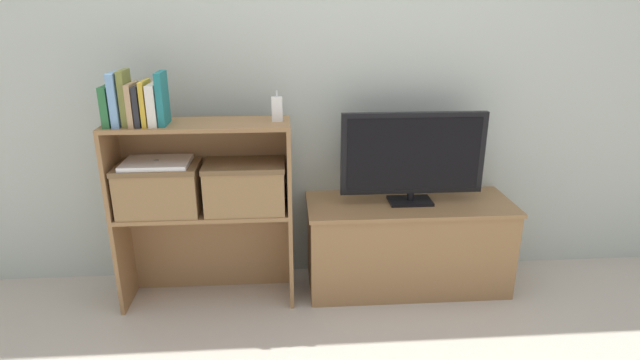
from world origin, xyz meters
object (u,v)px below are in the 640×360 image
at_px(tv, 413,156).
at_px(book_teal, 162,99).
at_px(baby_monitor, 277,109).
at_px(book_skyblue, 117,99).
at_px(laptop, 157,163).
at_px(book_charcoal, 140,105).
at_px(tv_stand, 407,244).
at_px(storage_basket_left, 159,186).
at_px(book_forest, 109,106).
at_px(book_ivory, 154,104).
at_px(storage_basket_right, 245,184).
at_px(book_mustard, 146,103).
at_px(book_tan, 133,104).
at_px(book_olive, 126,98).

relative_size(tv, book_teal, 3.07).
bearing_deg(baby_monitor, tv, 4.99).
xyz_separation_m(book_skyblue, laptop, (0.14, 0.02, -0.30)).
bearing_deg(book_charcoal, tv_stand, 4.07).
relative_size(baby_monitor, storage_basket_left, 0.37).
relative_size(book_forest, book_ivory, 0.97).
distance_m(book_skyblue, storage_basket_right, 0.69).
bearing_deg(book_charcoal, book_skyblue, 180.00).
bearing_deg(book_teal, book_charcoal, 180.00).
height_order(book_mustard, baby_monitor, book_mustard).
height_order(book_teal, laptop, book_teal).
distance_m(tv, book_forest, 1.45).
relative_size(baby_monitor, storage_basket_right, 0.37).
xyz_separation_m(book_skyblue, book_charcoal, (0.10, -0.00, -0.03)).
bearing_deg(storage_basket_left, book_tan, -166.77).
height_order(book_tan, book_teal, book_teal).
height_order(book_skyblue, baby_monitor, book_skyblue).
bearing_deg(laptop, storage_basket_left, -3.58).
relative_size(book_mustard, book_ivory, 1.08).
distance_m(book_ivory, laptop, 0.28).
height_order(storage_basket_right, laptop, laptop).
height_order(book_teal, storage_basket_right, book_teal).
bearing_deg(book_tan, book_forest, 180.00).
relative_size(book_teal, baby_monitor, 1.65).
relative_size(book_olive, book_ivory, 1.34).
height_order(book_ivory, laptop, book_ivory).
bearing_deg(storage_basket_right, book_tan, -178.05).
bearing_deg(book_charcoal, tv, 4.00).
xyz_separation_m(book_ivory, storage_basket_right, (0.38, 0.02, -0.40)).
relative_size(tv_stand, book_skyblue, 4.51).
relative_size(book_skyblue, book_charcoal, 1.33).
relative_size(book_ivory, laptop, 0.60).
height_order(book_charcoal, storage_basket_right, book_charcoal).
relative_size(book_forest, book_mustard, 0.90).
relative_size(book_forest, laptop, 0.58).
relative_size(book_olive, laptop, 0.80).
bearing_deg(storage_basket_right, book_skyblue, -178.30).
relative_size(tv_stand, laptop, 3.47).
xyz_separation_m(storage_basket_right, laptop, (-0.41, 0.00, 0.12)).
bearing_deg(tv_stand, book_tan, -176.01).
distance_m(book_charcoal, storage_basket_left, 0.40).
xyz_separation_m(book_charcoal, book_teal, (0.10, 0.00, 0.03)).
xyz_separation_m(book_forest, book_mustard, (0.17, -0.00, 0.01)).
height_order(book_forest, baby_monitor, book_forest).
relative_size(book_charcoal, storage_basket_left, 0.46).
distance_m(book_olive, storage_basket_left, 0.44).
xyz_separation_m(book_tan, book_charcoal, (0.03, 0.00, -0.01)).
distance_m(baby_monitor, laptop, 0.62).
bearing_deg(laptop, book_charcoal, -157.96).
relative_size(book_forest, book_skyblue, 0.76).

